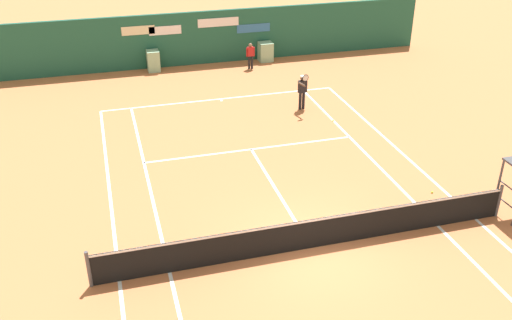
% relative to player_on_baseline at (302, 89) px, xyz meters
% --- Properties ---
extents(ground_plane, '(80.00, 80.00, 0.01)m').
position_rel_player_on_baseline_xyz_m(ground_plane, '(-3.16, -9.01, -0.92)').
color(ground_plane, '#C67042').
extents(tennis_net, '(12.10, 0.10, 1.07)m').
position_rel_player_on_baseline_xyz_m(tennis_net, '(-3.16, -9.58, -0.41)').
color(tennis_net, '#4C4C51').
rests_on(tennis_net, ground_plane).
extents(sponsor_back_wall, '(25.00, 1.02, 2.76)m').
position_rel_player_on_baseline_xyz_m(sponsor_back_wall, '(-3.12, 7.39, 0.41)').
color(sponsor_back_wall, '#1E5642').
rests_on(sponsor_back_wall, ground_plane).
extents(player_on_baseline, '(0.49, 0.74, 1.77)m').
position_rel_player_on_baseline_xyz_m(player_on_baseline, '(0.00, 0.00, 0.00)').
color(player_on_baseline, black).
rests_on(player_on_baseline, ground_plane).
extents(ball_kid_centre_post, '(0.45, 0.19, 1.35)m').
position_rel_player_on_baseline_xyz_m(ball_kid_centre_post, '(-0.71, 5.86, -0.15)').
color(ball_kid_centre_post, black).
rests_on(ball_kid_centre_post, ground_plane).
extents(tennis_ball_mid_court, '(0.07, 0.07, 0.07)m').
position_rel_player_on_baseline_xyz_m(tennis_ball_mid_court, '(1.69, -7.87, -0.89)').
color(tennis_ball_mid_court, '#CCE033').
rests_on(tennis_ball_mid_court, ground_plane).
extents(tennis_ball_near_service_line, '(0.07, 0.07, 0.07)m').
position_rel_player_on_baseline_xyz_m(tennis_ball_near_service_line, '(0.81, -1.61, -0.89)').
color(tennis_ball_near_service_line, '#CCE033').
rests_on(tennis_ball_near_service_line, ground_plane).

